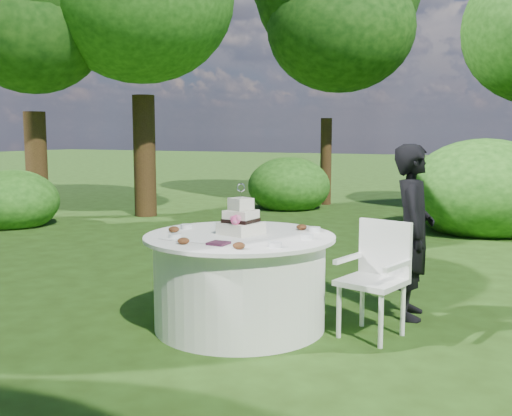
# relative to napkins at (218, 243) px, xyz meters

# --- Properties ---
(ground) EXTENTS (80.00, 80.00, 0.00)m
(ground) POSITION_rel_napkins_xyz_m (-0.06, 0.44, -0.78)
(ground) COLOR #21390F
(ground) RESTS_ON ground
(napkins) EXTENTS (0.14, 0.14, 0.02)m
(napkins) POSITION_rel_napkins_xyz_m (0.00, 0.00, 0.00)
(napkins) COLOR #461E33
(napkins) RESTS_ON table
(feather_plume) EXTENTS (0.48, 0.07, 0.01)m
(feather_plume) POSITION_rel_napkins_xyz_m (-0.30, -0.01, -0.00)
(feather_plume) COLOR white
(feather_plume) RESTS_ON table
(guest) EXTENTS (0.47, 0.61, 1.50)m
(guest) POSITION_rel_napkins_xyz_m (1.15, 1.34, -0.03)
(guest) COLOR black
(guest) RESTS_ON ground
(table) EXTENTS (1.56, 1.56, 0.77)m
(table) POSITION_rel_napkins_xyz_m (-0.06, 0.44, -0.39)
(table) COLOR white
(table) RESTS_ON ground
(cake) EXTENTS (0.36, 0.36, 0.42)m
(cake) POSITION_rel_napkins_xyz_m (-0.06, 0.48, 0.10)
(cake) COLOR silver
(cake) RESTS_ON table
(chair) EXTENTS (0.55, 0.54, 0.90)m
(chair) POSITION_rel_napkins_xyz_m (1.00, 0.76, -0.26)
(chair) COLOR silver
(chair) RESTS_ON ground
(votives) EXTENTS (1.22, 0.97, 0.04)m
(votives) POSITION_rel_napkins_xyz_m (-0.01, 0.49, 0.01)
(votives) COLOR white
(votives) RESTS_ON table
(petal_cups) EXTENTS (1.00, 1.10, 0.05)m
(petal_cups) POSITION_rel_napkins_xyz_m (-0.08, 0.25, 0.02)
(petal_cups) COLOR #562D16
(petal_cups) RESTS_ON table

